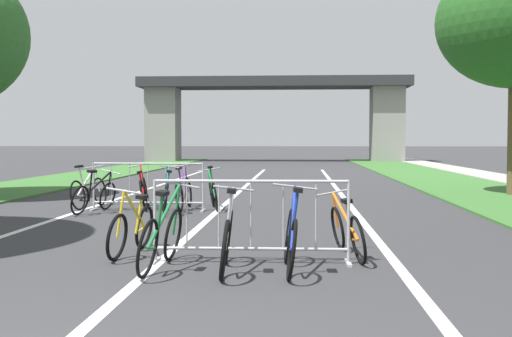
# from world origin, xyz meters

# --- Properties ---
(grass_verge_left) EXTENTS (3.41, 51.53, 0.05)m
(grass_verge_left) POSITION_xyz_m (-7.10, 21.08, 0.03)
(grass_verge_left) COLOR #386B2D
(grass_verge_left) RESTS_ON ground
(grass_verge_right) EXTENTS (3.41, 51.53, 0.05)m
(grass_verge_right) POSITION_xyz_m (7.10, 21.08, 0.03)
(grass_verge_right) COLOR #386B2D
(grass_verge_right) RESTS_ON ground
(lane_stripe_center) EXTENTS (0.14, 29.81, 0.01)m
(lane_stripe_center) POSITION_xyz_m (0.00, 14.90, 0.00)
(lane_stripe_center) COLOR silver
(lane_stripe_center) RESTS_ON ground
(lane_stripe_right_lane) EXTENTS (0.14, 29.81, 0.01)m
(lane_stripe_right_lane) POSITION_xyz_m (2.97, 14.90, 0.00)
(lane_stripe_right_lane) COLOR silver
(lane_stripe_right_lane) RESTS_ON ground
(lane_stripe_left_lane) EXTENTS (0.14, 29.81, 0.01)m
(lane_stripe_left_lane) POSITION_xyz_m (-2.97, 14.90, 0.00)
(lane_stripe_left_lane) COLOR silver
(lane_stripe_left_lane) RESTS_ON ground
(overpass_bridge) EXTENTS (19.12, 3.67, 5.94)m
(overpass_bridge) POSITION_xyz_m (0.00, 42.58, 4.01)
(overpass_bridge) COLOR #2D2D30
(overpass_bridge) RESTS_ON ground
(crowd_barrier_nearest) EXTENTS (2.50, 0.47, 1.05)m
(crowd_barrier_nearest) POSITION_xyz_m (1.16, 4.76, 0.52)
(crowd_barrier_nearest) COLOR #ADADB2
(crowd_barrier_nearest) RESTS_ON ground
(crowd_barrier_second) EXTENTS (2.50, 0.50, 1.05)m
(crowd_barrier_second) POSITION_xyz_m (-1.52, 10.52, 0.52)
(crowd_barrier_second) COLOR #ADADB2
(crowd_barrier_second) RESTS_ON ground
(bicycle_green_0) EXTENTS (0.54, 1.73, 1.04)m
(bicycle_green_0) POSITION_xyz_m (0.13, 4.29, 0.39)
(bicycle_green_0) COLOR black
(bicycle_green_0) RESTS_ON ground
(bicycle_blue_1) EXTENTS (0.55, 1.71, 1.01)m
(bicycle_blue_1) POSITION_xyz_m (1.66, 4.26, 0.39)
(bicycle_blue_1) COLOR black
(bicycle_blue_1) RESTS_ON ground
(bicycle_black_2) EXTENTS (0.76, 1.68, 0.93)m
(bicycle_black_2) POSITION_xyz_m (-2.56, 10.05, 0.36)
(bicycle_black_2) COLOR black
(bicycle_black_2) RESTS_ON ground
(bicycle_white_3) EXTENTS (0.50, 1.75, 0.98)m
(bicycle_white_3) POSITION_xyz_m (-3.00, 11.00, 0.38)
(bicycle_white_3) COLOR black
(bicycle_white_3) RESTS_ON ground
(bicycle_purple_4) EXTENTS (0.55, 1.69, 1.00)m
(bicycle_purple_4) POSITION_xyz_m (-0.81, 10.97, 0.38)
(bicycle_purple_4) COLOR black
(bicycle_purple_4) RESTS_ON ground
(bicycle_teal_5) EXTENTS (0.49, 1.64, 1.01)m
(bicycle_teal_5) POSITION_xyz_m (-1.02, 10.02, 0.39)
(bicycle_teal_5) COLOR black
(bicycle_teal_5) RESTS_ON ground
(bicycle_yellow_6) EXTENTS (0.47, 1.59, 0.94)m
(bicycle_yellow_6) POSITION_xyz_m (-0.49, 5.24, 0.35)
(bicycle_yellow_6) COLOR black
(bicycle_yellow_6) RESTS_ON ground
(bicycle_silver_7) EXTENTS (0.50, 1.68, 1.00)m
(bicycle_silver_7) POSITION_xyz_m (0.92, 4.21, 0.38)
(bicycle_silver_7) COLOR black
(bicycle_silver_7) RESTS_ON ground
(bicycle_orange_8) EXTENTS (0.63, 1.72, 0.87)m
(bicycle_orange_8) POSITION_xyz_m (2.39, 5.24, 0.35)
(bicycle_orange_8) COLOR black
(bicycle_orange_8) RESTS_ON ground
(bicycle_red_9) EXTENTS (0.71, 1.70, 1.03)m
(bicycle_red_9) POSITION_xyz_m (-1.71, 10.93, 0.38)
(bicycle_red_9) COLOR black
(bicycle_red_9) RESTS_ON ground
(bicycle_green_10) EXTENTS (0.67, 1.65, 0.98)m
(bicycle_green_10) POSITION_xyz_m (-0.14, 10.90, 0.37)
(bicycle_green_10) COLOR black
(bicycle_green_10) RESTS_ON ground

